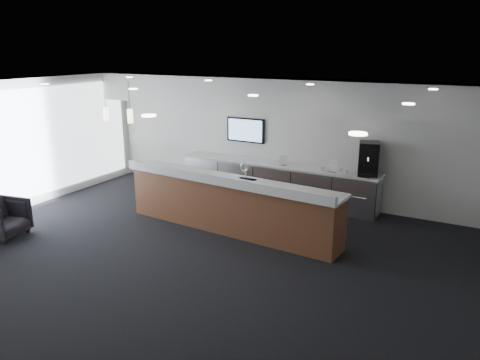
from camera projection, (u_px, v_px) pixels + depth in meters
The scene contains 22 objects.
ground at pixel (194, 256), 8.58m from camera, with size 10.00×10.00×0.00m, color black.
ceiling at pixel (189, 90), 7.75m from camera, with size 10.00×8.00×0.02m, color black.
back_wall at pixel (283, 139), 11.54m from camera, with size 10.00×0.02×3.00m, color silver.
left_wall at pixel (7, 148), 10.47m from camera, with size 0.02×8.00×3.00m, color silver.
soffit_bulkhead at pixel (277, 93), 10.85m from camera, with size 10.00×0.90×0.70m, color silver.
alcove_panel at pixel (283, 135), 11.49m from camera, with size 9.80×0.06×1.40m, color silver.
window_blinds_wall at pixel (8, 148), 10.45m from camera, with size 0.04×7.36×2.55m, color silver.
back_credenza at pixel (276, 182), 11.52m from camera, with size 5.06×0.66×0.95m.
wall_tv at pixel (246, 130), 11.88m from camera, with size 1.05×0.08×0.62m.
pendant_left at pixel (117, 119), 9.74m from camera, with size 0.12×0.12×0.30m, color #FFEEC6.
pendant_right at pixel (92, 116), 10.06m from camera, with size 0.12×0.12×0.30m, color #FFEEC6.
ceiling_can_lights at pixel (189, 92), 7.76m from camera, with size 7.00×5.00×0.02m, color white, non-canonical shape.
service_counter at pixel (230, 204), 9.62m from camera, with size 4.91×1.17×1.49m.
coffee_machine at pixel (368, 159), 10.28m from camera, with size 0.53×0.60×0.74m.
info_sign_left at pixel (283, 160), 11.19m from camera, with size 0.18×0.02×0.24m, color white.
info_sign_right at pixel (333, 166), 10.59m from camera, with size 0.20×0.02×0.27m, color white.
armchair at pixel (2, 219), 9.37m from camera, with size 0.80×0.83×0.75m, color black.
cup_0 at pixel (346, 171), 10.49m from camera, with size 0.11×0.11×0.10m, color white.
cup_1 at pixel (340, 171), 10.55m from camera, with size 0.11×0.11×0.10m, color white.
cup_2 at pixel (334, 170), 10.62m from camera, with size 0.11×0.11×0.10m, color white.
cup_3 at pixel (328, 169), 10.68m from camera, with size 0.11×0.11×0.10m, color white.
cup_4 at pixel (322, 168), 10.75m from camera, with size 0.11×0.11×0.10m, color white.
Camera 1 is at (4.52, -6.49, 3.70)m, focal length 35.00 mm.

